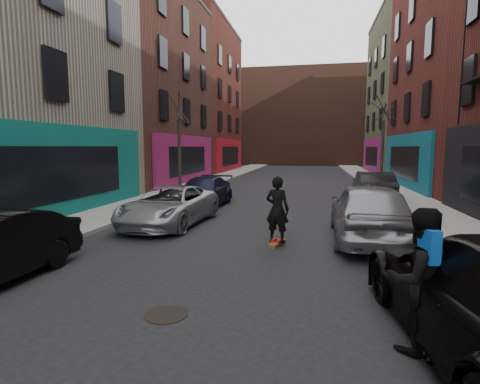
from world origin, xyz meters
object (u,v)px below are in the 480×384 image
at_px(tree_right_far, 383,134).
at_px(parked_left_far, 170,206).
at_px(parked_left_end, 203,192).
at_px(parked_right_far, 369,211).
at_px(parked_right_end, 373,187).
at_px(tree_left_far, 179,135).
at_px(skateboard, 277,244).
at_px(pedestrian, 419,280).
at_px(manhole, 166,314).
at_px(skateboarder, 277,209).

distance_m(tree_right_far, parked_left_far, 18.04).
xyz_separation_m(parked_left_end, parked_right_far, (6.40, -4.94, 0.19)).
bearing_deg(parked_right_end, tree_left_far, -10.41).
height_order(skateboard, pedestrian, pedestrian).
bearing_deg(parked_right_far, tree_left_far, -46.23).
relative_size(skateboard, pedestrian, 0.42).
bearing_deg(manhole, parked_left_far, 111.13).
distance_m(parked_left_far, parked_left_end, 3.94).
bearing_deg(tree_right_far, tree_left_far, -154.18).
height_order(tree_right_far, skateboard, tree_right_far).
bearing_deg(pedestrian, skateboard, -80.66).
distance_m(pedestrian, manhole, 3.78).
xyz_separation_m(skateboarder, manhole, (-1.33, -4.59, -0.99)).
distance_m(tree_right_far, parked_left_end, 14.89).
relative_size(parked_right_far, manhole, 7.15).
height_order(tree_left_far, skateboard, tree_left_far).
distance_m(tree_left_far, skateboard, 13.54).
height_order(parked_right_far, manhole, parked_right_far).
relative_size(skateboarder, pedestrian, 0.94).
bearing_deg(parked_right_end, manhole, 70.14).
bearing_deg(tree_left_far, parked_left_far, -71.81).
distance_m(parked_right_end, manhole, 14.62).
bearing_deg(parked_left_far, tree_left_far, 111.41).
relative_size(skateboard, skateboarder, 0.44).
height_order(parked_left_far, skateboarder, skateboarder).
relative_size(parked_right_far, skateboard, 6.26).
relative_size(parked_left_end, parked_right_end, 1.01).
bearing_deg(parked_right_end, skateboard, 67.97).
bearing_deg(parked_right_end, parked_left_end, 22.60).
bearing_deg(skateboarder, tree_right_far, -91.86).
bearing_deg(tree_right_far, parked_right_end, -101.92).
height_order(skateboard, manhole, skateboard).
distance_m(skateboard, skateboarder, 0.95).
xyz_separation_m(parked_left_end, skateboard, (3.89, -5.98, -0.61)).
bearing_deg(skateboard, tree_right_far, 88.14).
xyz_separation_m(parked_left_far, skateboard, (3.89, -2.05, -0.62)).
distance_m(parked_left_far, manhole, 7.15).
distance_m(parked_right_far, skateboard, 2.83).
relative_size(parked_right_far, pedestrian, 2.62).
distance_m(parked_left_far, skateboard, 4.44).
bearing_deg(parked_left_far, skateboard, -24.51).
height_order(skateboard, skateboarder, skateboarder).
relative_size(tree_left_far, parked_right_end, 1.43).
relative_size(parked_left_far, parked_right_end, 1.06).
bearing_deg(parked_left_end, skateboarder, -54.90).
xyz_separation_m(tree_left_far, skateboard, (6.89, -11.17, -3.33)).
relative_size(parked_left_end, pedestrian, 2.39).
relative_size(parked_right_far, skateboarder, 2.78).
xyz_separation_m(parked_left_end, parked_right_end, (7.69, 3.09, 0.08)).
height_order(parked_left_end, parked_right_end, parked_right_end).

